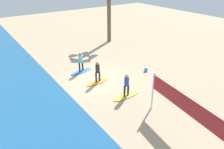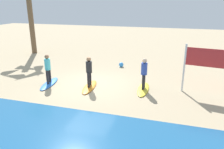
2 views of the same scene
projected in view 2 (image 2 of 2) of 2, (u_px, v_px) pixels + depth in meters
ground_plane at (90, 85)px, 12.45m from camera, size 60.00×60.00×0.00m
surfboard_yellow at (143, 89)px, 11.77m from camera, size 0.63×2.12×0.09m
surfer_yellow at (144, 71)px, 11.45m from camera, size 0.32×0.46×1.64m
surfboard_orange at (90, 87)px, 12.08m from camera, size 0.80×2.15×0.09m
surfer_orange at (89, 70)px, 11.76m from camera, size 0.32×0.46×1.64m
surfboard_blue at (49, 84)px, 12.56m from camera, size 0.88×2.16×0.09m
surfer_blue at (48, 67)px, 12.25m from camera, size 0.32×0.46×1.64m
beach_ball at (121, 65)px, 15.86m from camera, size 0.33×0.33×0.33m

